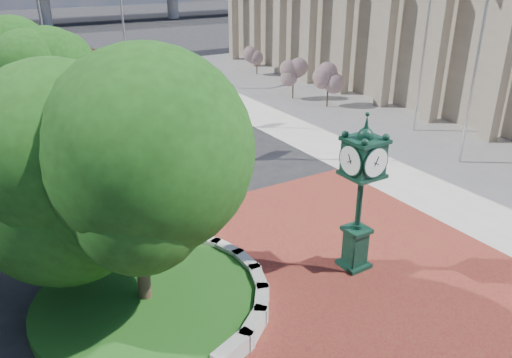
% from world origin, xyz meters
% --- Properties ---
extents(ground, '(200.00, 200.00, 0.00)m').
position_xyz_m(ground, '(0.00, 0.00, 0.00)').
color(ground, black).
rests_on(ground, ground).
extents(plaza, '(12.00, 12.00, 0.04)m').
position_xyz_m(plaza, '(0.00, -1.00, 0.02)').
color(plaza, maroon).
rests_on(plaza, ground).
extents(sidewalk, '(20.00, 50.00, 0.04)m').
position_xyz_m(sidewalk, '(16.00, 10.00, 0.02)').
color(sidewalk, '#9E9B93').
rests_on(sidewalk, ground).
extents(planter_wall, '(2.96, 6.77, 0.54)m').
position_xyz_m(planter_wall, '(-2.71, -0.00, 0.27)').
color(planter_wall, '#9E9B93').
rests_on(planter_wall, ground).
extents(grass_bed, '(6.10, 6.10, 0.40)m').
position_xyz_m(grass_bed, '(-5.00, 0.00, 0.20)').
color(grass_bed, '#154313').
rests_on(grass_bed, ground).
extents(civic_building, '(17.35, 44.00, 8.60)m').
position_xyz_m(civic_building, '(23.60, 12.00, 4.33)').
color(civic_building, gray).
rests_on(civic_building, ground).
extents(tree_planter, '(5.20, 5.20, 6.33)m').
position_xyz_m(tree_planter, '(-5.00, 0.00, 3.72)').
color(tree_planter, '#38281C').
rests_on(tree_planter, ground).
extents(tree_street, '(4.40, 4.40, 5.45)m').
position_xyz_m(tree_street, '(-4.00, 18.00, 3.24)').
color(tree_street, '#38281C').
rests_on(tree_street, ground).
extents(post_clock, '(1.05, 1.05, 4.96)m').
position_xyz_m(post_clock, '(1.28, -1.45, 2.73)').
color(post_clock, black).
rests_on(post_clock, ground).
extents(parked_car, '(3.08, 5.15, 1.64)m').
position_xyz_m(parked_car, '(2.86, 35.09, 0.82)').
color(parked_car, '#4C0E0A').
rests_on(parked_car, ground).
extents(flagpole_a, '(1.77, 0.58, 11.61)m').
position_xyz_m(flagpole_a, '(11.53, 2.65, 5.95)').
color(flagpole_a, silver).
rests_on(flagpole_a, ground).
extents(flagpole_b, '(1.65, 0.20, 10.59)m').
position_xyz_m(flagpole_b, '(13.38, 7.20, 5.43)').
color(flagpole_b, silver).
rests_on(flagpole_b, ground).
extents(street_lamp_near, '(1.97, 0.44, 8.79)m').
position_xyz_m(street_lamp_near, '(3.22, 25.93, 5.15)').
color(street_lamp_near, slate).
rests_on(street_lamp_near, ground).
extents(shrub_near, '(1.20, 1.20, 2.20)m').
position_xyz_m(shrub_near, '(12.31, 13.66, 1.59)').
color(shrub_near, '#38281C').
rests_on(shrub_near, ground).
extents(shrub_mid, '(1.20, 1.20, 2.20)m').
position_xyz_m(shrub_mid, '(11.62, 16.58, 1.59)').
color(shrub_mid, '#38281C').
rests_on(shrub_mid, ground).
extents(shrub_far, '(1.20, 1.20, 2.20)m').
position_xyz_m(shrub_far, '(13.65, 24.70, 1.59)').
color(shrub_far, '#38281C').
rests_on(shrub_far, ground).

